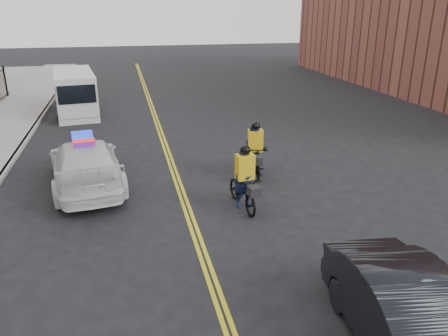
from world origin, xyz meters
TOP-DOWN VIEW (x-y plane):
  - ground at (0.00, 0.00)m, footprint 120.00×120.00m
  - center_line_left at (-0.08, 8.00)m, footprint 0.10×60.00m
  - center_line_right at (0.08, 8.00)m, footprint 0.10×60.00m
  - curb at (-6.00, 8.00)m, footprint 0.20×60.00m
  - police_cruiser at (-2.99, 4.87)m, footprint 2.88×5.64m
  - dark_sedan at (2.80, -4.44)m, footprint 2.09×4.75m
  - cargo_van at (-4.18, 15.83)m, footprint 2.70×5.76m
  - cyclist_near at (1.71, 2.04)m, footprint 0.91×2.06m
  - cyclist_far at (2.77, 4.50)m, footprint 0.99×2.02m

SIDE VIEW (x-z plane):
  - ground at x=0.00m, z-range 0.00..0.00m
  - center_line_left at x=-0.08m, z-range 0.00..0.01m
  - center_line_right at x=0.08m, z-range 0.00..0.01m
  - curb at x=-6.00m, z-range 0.00..0.15m
  - cyclist_near at x=1.71m, z-range -0.30..1.66m
  - dark_sedan at x=2.80m, z-range 0.00..1.52m
  - cyclist_far at x=2.77m, z-range -0.21..1.76m
  - police_cruiser at x=-2.99m, z-range -0.07..1.66m
  - cargo_van at x=-4.18m, z-range -0.03..2.30m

